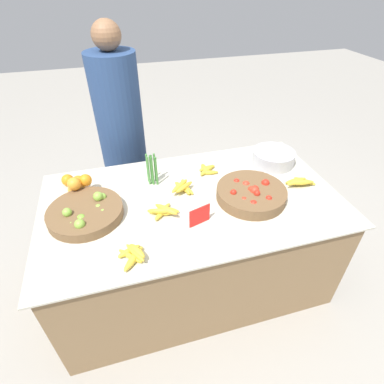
# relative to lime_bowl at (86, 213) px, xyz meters

# --- Properties ---
(ground_plane) EXTENTS (12.00, 12.00, 0.00)m
(ground_plane) POSITION_rel_lime_bowl_xyz_m (0.60, -0.00, -0.74)
(ground_plane) COLOR #A39E93
(market_table) EXTENTS (1.74, 0.99, 0.71)m
(market_table) POSITION_rel_lime_bowl_xyz_m (0.60, -0.00, -0.39)
(market_table) COLOR olive
(market_table) RESTS_ON ground_plane
(lime_bowl) EXTENTS (0.41, 0.41, 0.10)m
(lime_bowl) POSITION_rel_lime_bowl_xyz_m (0.00, 0.00, 0.00)
(lime_bowl) COLOR brown
(lime_bowl) RESTS_ON market_table
(tomato_basket) EXTENTS (0.41, 0.41, 0.10)m
(tomato_basket) POSITION_rel_lime_bowl_xyz_m (0.93, -0.09, 0.01)
(tomato_basket) COLOR brown
(tomato_basket) RESTS_ON market_table
(orange_pile) EXTENTS (0.19, 0.22, 0.13)m
(orange_pile) POSITION_rel_lime_bowl_xyz_m (-0.05, 0.26, 0.02)
(orange_pile) COLOR orange
(orange_pile) RESTS_ON market_table
(metal_bowl) EXTENTS (0.29, 0.29, 0.09)m
(metal_bowl) POSITION_rel_lime_bowl_xyz_m (1.25, 0.23, 0.02)
(metal_bowl) COLOR #B7B7BF
(metal_bowl) RESTS_ON market_table
(price_sign) EXTENTS (0.12, 0.04, 0.11)m
(price_sign) POSITION_rel_lime_bowl_xyz_m (0.58, -0.22, 0.03)
(price_sign) COLOR red
(price_sign) RESTS_ON market_table
(veg_bundle) EXTENTS (0.06, 0.06, 0.20)m
(veg_bundle) POSITION_rel_lime_bowl_xyz_m (0.41, 0.22, 0.07)
(veg_bundle) COLOR #428438
(veg_bundle) RESTS_ON market_table
(banana_bunch_front_right) EXTENTS (0.18, 0.15, 0.06)m
(banana_bunch_front_right) POSITION_rel_lime_bowl_xyz_m (0.41, -0.09, -0.00)
(banana_bunch_front_right) COLOR gold
(banana_bunch_front_right) RESTS_ON market_table
(banana_bunch_middle_left) EXTENTS (0.14, 0.14, 0.03)m
(banana_bunch_middle_left) POSITION_rel_lime_bowl_xyz_m (0.77, 0.25, -0.01)
(banana_bunch_middle_left) COLOR gold
(banana_bunch_middle_left) RESTS_ON market_table
(banana_bunch_back_center) EXTENTS (0.21, 0.13, 0.05)m
(banana_bunch_back_center) POSITION_rel_lime_bowl_xyz_m (1.28, -0.05, -0.01)
(banana_bunch_back_center) COLOR gold
(banana_bunch_back_center) RESTS_ON market_table
(banana_bunch_front_center) EXTENTS (0.14, 0.16, 0.06)m
(banana_bunch_front_center) POSITION_rel_lime_bowl_xyz_m (0.21, -0.36, -0.01)
(banana_bunch_front_center) COLOR gold
(banana_bunch_front_center) RESTS_ON market_table
(banana_bunch_front_left) EXTENTS (0.16, 0.16, 0.06)m
(banana_bunch_front_left) POSITION_rel_lime_bowl_xyz_m (0.57, 0.09, -0.01)
(banana_bunch_front_left) COLOR gold
(banana_bunch_front_left) RESTS_ON market_table
(vendor_person) EXTENTS (0.35, 0.35, 1.55)m
(vendor_person) POSITION_rel_lime_bowl_xyz_m (0.28, 0.89, -0.03)
(vendor_person) COLOR navy
(vendor_person) RESTS_ON ground_plane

